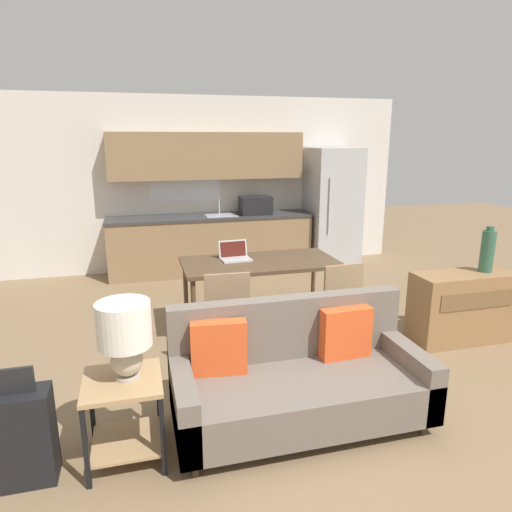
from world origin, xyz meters
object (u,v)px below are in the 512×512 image
object	(u,v)px
dining_chair_near_right	(336,303)
vase	(487,251)
dining_chair_near_left	(226,314)
laptop	(235,255)
refrigerator	(332,208)
table_lamp	(125,332)
credenza	(461,307)
couch	(297,378)
side_table	(124,406)
suitcase	(22,437)
dining_table	(260,267)

from	to	relation	value
dining_chair_near_right	vase	bearing A→B (deg)	172.52
dining_chair_near_left	laptop	bearing A→B (deg)	-104.15
refrigerator	table_lamp	bearing A→B (deg)	-128.30
refrigerator	dining_chair_near_right	world-z (taller)	refrigerator
credenza	laptop	distance (m)	2.44
couch	vase	bearing A→B (deg)	20.45
side_table	table_lamp	xyz separation A→B (m)	(0.04, 0.02, 0.50)
credenza	refrigerator	bearing A→B (deg)	91.43
dining_chair_near_right	suitcase	size ratio (longest dim) A/B	1.22
table_lamp	laptop	distance (m)	2.31
laptop	dining_table	bearing A→B (deg)	-34.91
refrigerator	laptop	world-z (taller)	refrigerator
dining_table	table_lamp	size ratio (longest dim) A/B	3.29
refrigerator	dining_chair_near_right	xyz separation A→B (m)	(-1.30, -3.04, -0.44)
refrigerator	couch	xyz separation A→B (m)	(-2.05, -3.99, -0.62)
refrigerator	table_lamp	world-z (taller)	refrigerator
dining_table	side_table	bearing A→B (deg)	-127.18
credenza	dining_chair_near_right	size ratio (longest dim) A/B	1.12
table_lamp	dining_chair_near_right	bearing A→B (deg)	28.66
side_table	table_lamp	distance (m)	0.50
vase	dining_chair_near_right	world-z (taller)	vase
side_table	vase	size ratio (longest dim) A/B	1.22
side_table	dining_chair_near_right	xyz separation A→B (m)	(1.97, 1.07, 0.13)
table_lamp	dining_chair_near_right	world-z (taller)	table_lamp
refrigerator	vase	size ratio (longest dim) A/B	4.07
table_lamp	dining_chair_near_left	size ratio (longest dim) A/B	0.55
dining_chair_near_right	dining_chair_near_left	bearing A→B (deg)	-5.08
credenza	table_lamp	bearing A→B (deg)	-163.50
dining_table	credenza	distance (m)	2.14
couch	suitcase	world-z (taller)	couch
vase	dining_chair_near_right	xyz separation A→B (m)	(-1.62, 0.07, -0.43)
refrigerator	couch	bearing A→B (deg)	-117.15
dining_chair_near_right	laptop	bearing A→B (deg)	-55.43
vase	dining_table	bearing A→B (deg)	158.10
side_table	vase	distance (m)	3.77
refrigerator	credenza	xyz separation A→B (m)	(0.08, -3.11, -0.59)
couch	dining_chair_near_right	size ratio (longest dim) A/B	1.97
credenza	suitcase	size ratio (longest dim) A/B	1.36
couch	vase	xyz separation A→B (m)	(2.36, 0.88, 0.61)
vase	laptop	distance (m)	2.62
side_table	vase	bearing A→B (deg)	15.68
credenza	vase	world-z (taller)	vase
credenza	dining_chair_near_left	xyz separation A→B (m)	(-2.47, 0.07, 0.15)
dining_chair_near_right	dining_chair_near_left	xyz separation A→B (m)	(-1.08, -0.00, 0.00)
dining_table	dining_chair_near_left	size ratio (longest dim) A/B	1.80
suitcase	dining_chair_near_left	bearing A→B (deg)	37.28
refrigerator	table_lamp	xyz separation A→B (m)	(-3.24, -4.10, -0.07)
vase	suitcase	size ratio (longest dim) A/B	0.62
vase	laptop	size ratio (longest dim) A/B	1.40
dining_chair_near_right	side_table	bearing A→B (deg)	23.47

